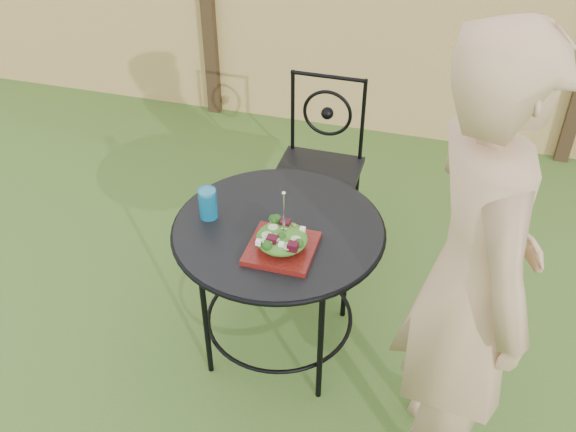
# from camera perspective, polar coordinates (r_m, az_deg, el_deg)

# --- Properties ---
(ground) EXTENTS (60.00, 60.00, 0.00)m
(ground) POSITION_cam_1_polar(r_m,az_deg,el_deg) (3.23, 1.41, -11.21)
(ground) COLOR #2B4C18
(ground) RESTS_ON ground
(fence) EXTENTS (8.00, 0.12, 1.90)m
(fence) POSITION_cam_1_polar(r_m,az_deg,el_deg) (4.55, 9.15, 17.99)
(fence) COLOR #E9C473
(fence) RESTS_ON ground
(patio_table) EXTENTS (0.92, 0.92, 0.72)m
(patio_table) POSITION_cam_1_polar(r_m,az_deg,el_deg) (2.83, -0.83, -3.14)
(patio_table) COLOR black
(patio_table) RESTS_ON ground
(patio_chair) EXTENTS (0.46, 0.46, 0.95)m
(patio_chair) POSITION_cam_1_polar(r_m,az_deg,el_deg) (3.59, 2.82, 4.94)
(patio_chair) COLOR black
(patio_chair) RESTS_ON ground
(diner) EXTENTS (0.66, 0.79, 1.86)m
(diner) POSITION_cam_1_polar(r_m,az_deg,el_deg) (2.27, 15.94, -5.66)
(diner) COLOR tan
(diner) RESTS_ON ground
(salad_plate) EXTENTS (0.27, 0.27, 0.02)m
(salad_plate) POSITION_cam_1_polar(r_m,az_deg,el_deg) (2.61, -0.56, -2.89)
(salad_plate) COLOR #45090A
(salad_plate) RESTS_ON patio_table
(salad) EXTENTS (0.21, 0.21, 0.08)m
(salad) POSITION_cam_1_polar(r_m,az_deg,el_deg) (2.58, -0.57, -2.01)
(salad) COLOR #235614
(salad) RESTS_ON salad_plate
(fork) EXTENTS (0.01, 0.01, 0.18)m
(fork) POSITION_cam_1_polar(r_m,az_deg,el_deg) (2.50, -0.37, 0.25)
(fork) COLOR silver
(fork) RESTS_ON salad
(drinking_glass) EXTENTS (0.08, 0.08, 0.14)m
(drinking_glass) POSITION_cam_1_polar(r_m,az_deg,el_deg) (2.78, -7.13, 1.11)
(drinking_glass) COLOR #0C6490
(drinking_glass) RESTS_ON patio_table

